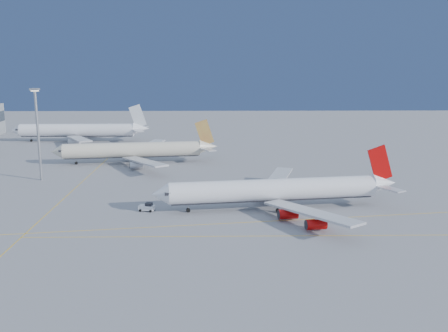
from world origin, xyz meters
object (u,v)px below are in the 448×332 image
airliner_etihad (136,150)px  light_mast (38,127)px  airliner_third (80,130)px  pushback_tug (147,207)px  airliner_virgin (279,190)px

airliner_etihad → light_mast: light_mast is taller
light_mast → airliner_third: bearing=95.8°
airliner_etihad → light_mast: (-25.18, -25.86, 11.83)m
airliner_third → pushback_tug: 116.25m
airliner_third → light_mast: bearing=-84.9°
airliner_virgin → pushback_tug: size_ratio=15.31×
pushback_tug → airliner_third: bearing=125.4°
airliner_third → light_mast: light_mast is taller
airliner_etihad → airliner_virgin: bearing=-59.1°
airliner_virgin → light_mast: size_ratio=2.23×
airliner_virgin → light_mast: 76.79m
airliner_virgin → pushback_tug: airliner_virgin is taller
airliner_etihad → light_mast: size_ratio=2.11×
airliner_virgin → pushback_tug: bearing=175.6°
airliner_etihad → airliner_third: bearing=117.0°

